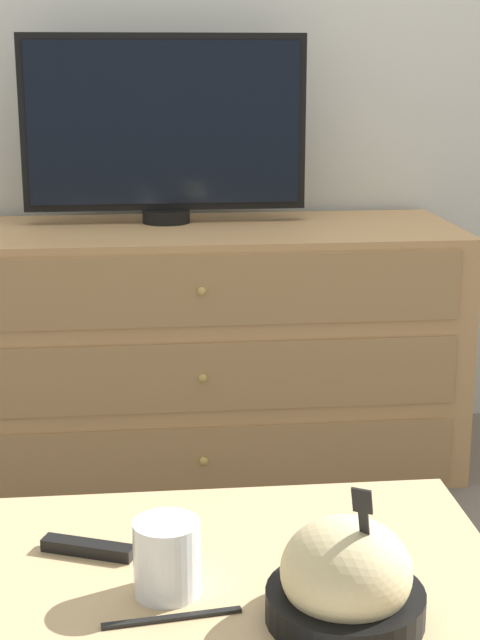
{
  "coord_description": "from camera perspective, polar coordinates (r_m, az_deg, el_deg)",
  "views": [
    {
      "loc": [
        -0.22,
        -2.98,
        1.15
      ],
      "look_at": [
        -0.06,
        -1.45,
        0.73
      ],
      "focal_mm": 55.0,
      "sensor_mm": 36.0,
      "label": 1
    }
  ],
  "objects": [
    {
      "name": "ground_plane",
      "position": [
        3.2,
        -1.68,
        -6.03
      ],
      "size": [
        12.0,
        12.0,
        0.0
      ],
      "primitive_type": "plane",
      "color": "#70665B"
    },
    {
      "name": "takeout_bowl",
      "position": [
        1.25,
        6.17,
        -14.89
      ],
      "size": [
        0.2,
        0.2,
        0.19
      ],
      "color": "black",
      "rests_on": "coffee_table"
    },
    {
      "name": "dresser",
      "position": [
        2.8,
        -2.57,
        -1.64
      ],
      "size": [
        1.47,
        0.56,
        0.69
      ],
      "color": "tan",
      "rests_on": "ground_plane"
    },
    {
      "name": "knife",
      "position": [
        1.27,
        -3.97,
        -16.91
      ],
      "size": [
        0.18,
        0.03,
        0.01
      ],
      "color": "black",
      "rests_on": "coffee_table"
    },
    {
      "name": "drink_cup",
      "position": [
        1.31,
        -4.27,
        -13.86
      ],
      "size": [
        0.09,
        0.09,
        0.1
      ],
      "color": "#9E6638",
      "rests_on": "coffee_table"
    },
    {
      "name": "tv",
      "position": [
        2.79,
        -4.42,
        11.18
      ],
      "size": [
        0.79,
        0.14,
        0.52
      ],
      "color": "black",
      "rests_on": "dresser"
    },
    {
      "name": "wall_back",
      "position": [
        3.02,
        -1.92,
        17.87
      ],
      "size": [
        12.0,
        0.05,
        2.6
      ],
      "color": "silver",
      "rests_on": "ground_plane"
    },
    {
      "name": "remote_control",
      "position": [
        1.43,
        -8.84,
        -12.98
      ],
      "size": [
        0.13,
        0.07,
        0.02
      ],
      "color": "black",
      "rests_on": "coffee_table"
    }
  ]
}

